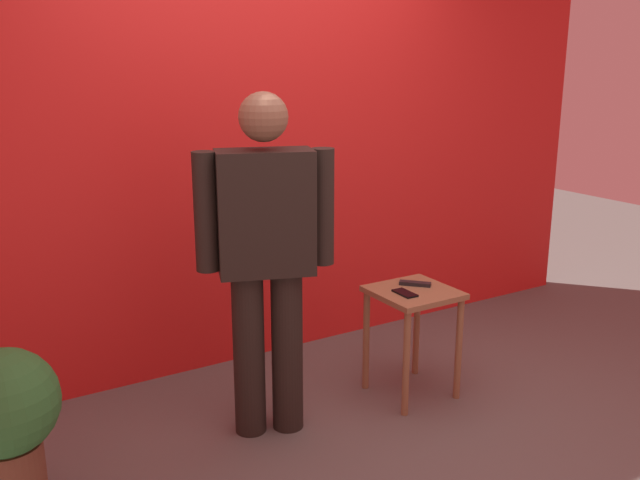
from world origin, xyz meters
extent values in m
plane|color=#59544F|center=(0.00, 0.00, 0.00)|extent=(12.00, 12.00, 0.00)
cube|color=red|center=(0.00, 1.45, 1.43)|extent=(5.08, 0.12, 2.87)
cylinder|color=black|center=(-0.50, 0.58, 0.41)|extent=(0.19, 0.19, 0.82)
cylinder|color=black|center=(-0.33, 0.52, 0.41)|extent=(0.19, 0.19, 0.82)
cube|color=black|center=(-0.42, 0.55, 1.10)|extent=(0.49, 0.35, 0.58)
cube|color=red|center=(-0.38, 0.66, 1.13)|extent=(0.12, 0.05, 0.49)
cube|color=silver|center=(-0.37, 0.67, 1.12)|extent=(0.04, 0.02, 0.44)
cylinder|color=black|center=(-0.67, 0.64, 1.12)|extent=(0.14, 0.14, 0.55)
cylinder|color=black|center=(-0.16, 0.47, 1.12)|extent=(0.14, 0.14, 0.55)
sphere|color=brown|center=(-0.42, 0.55, 1.54)|extent=(0.22, 0.22, 0.22)
cube|color=olive|center=(0.42, 0.49, 0.58)|extent=(0.41, 0.41, 0.03)
cylinder|color=olive|center=(0.25, 0.31, 0.28)|extent=(0.04, 0.04, 0.57)
cylinder|color=olive|center=(0.60, 0.31, 0.28)|extent=(0.04, 0.04, 0.57)
cylinder|color=olive|center=(0.25, 0.67, 0.28)|extent=(0.04, 0.04, 0.57)
cylinder|color=olive|center=(0.60, 0.67, 0.28)|extent=(0.04, 0.04, 0.57)
cube|color=black|center=(0.34, 0.46, 0.60)|extent=(0.07, 0.15, 0.01)
cube|color=black|center=(0.48, 0.54, 0.61)|extent=(0.15, 0.15, 0.02)
cylinder|color=brown|center=(-1.59, 0.55, 0.14)|extent=(0.26, 0.26, 0.28)
sphere|color=#2D7233|center=(-1.59, 0.55, 0.47)|extent=(0.44, 0.44, 0.44)
camera|label=1|loc=(-1.81, -2.23, 1.80)|focal=38.89mm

